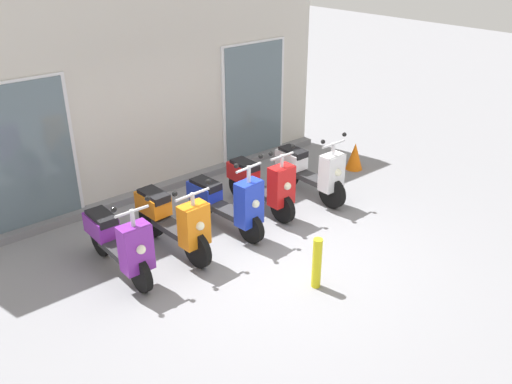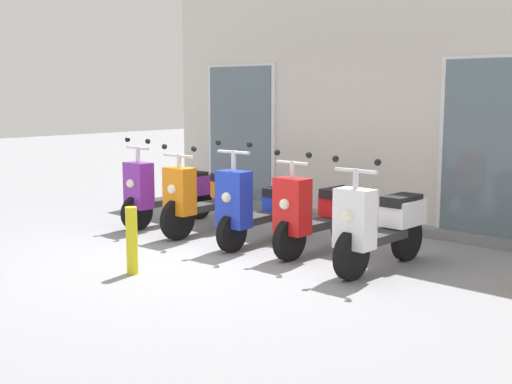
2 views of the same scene
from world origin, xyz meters
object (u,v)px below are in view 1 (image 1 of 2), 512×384
Objects in this scene: scooter_red at (262,183)px; curb_bollard at (317,263)px; scooter_white at (310,171)px; traffic_cone at (355,156)px; scooter_purple at (119,241)px; scooter_orange at (173,220)px; scooter_blue at (227,202)px.

curb_bollard is at bearing -112.31° from scooter_red.
traffic_cone is (1.51, 0.30, -0.23)m from scooter_white.
scooter_purple is 2.58m from scooter_red.
scooter_purple reaches higher than traffic_cone.
scooter_white is 2.59m from curb_bollard.
scooter_white reaches higher than traffic_cone.
scooter_orange reaches higher than traffic_cone.
scooter_purple is 0.97× the size of scooter_orange.
scooter_blue is at bearing 0.10° from scooter_orange.
traffic_cone is (4.20, 0.28, -0.24)m from scooter_orange.
scooter_red is 0.97× the size of scooter_white.
scooter_purple is 1.77m from scooter_blue.
scooter_blue reaches higher than curb_bollard.
scooter_red is (2.58, 0.13, 0.00)m from scooter_purple.
traffic_cone is (3.26, 0.28, -0.21)m from scooter_blue.
scooter_blue is 0.82m from scooter_red.
traffic_cone is at bearing 4.84° from scooter_blue.
scooter_orange is 4.22m from traffic_cone.
scooter_orange is 1.75m from scooter_red.
traffic_cone is (5.03, 0.28, -0.22)m from scooter_purple.
scooter_red is (1.74, 0.13, -0.02)m from scooter_orange.
scooter_orange is 1.07× the size of scooter_red.
scooter_purple is 1.03× the size of scooter_red.
scooter_purple is 5.05m from traffic_cone.
scooter_white is 2.25× the size of curb_bollard.
scooter_purple is at bearing 132.72° from curb_bollard.
traffic_cone is at bearing 33.43° from curb_bollard.
scooter_white is at bearing -0.63° from scooter_blue.
scooter_blue is (1.77, 0.00, -0.01)m from scooter_purple.
scooter_purple is 1.00× the size of scooter_white.
traffic_cone is at bearing 11.10° from scooter_white.
scooter_blue is at bearing 0.11° from scooter_purple.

